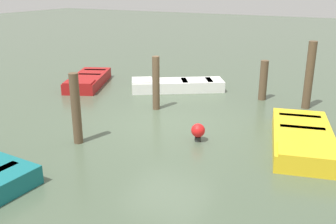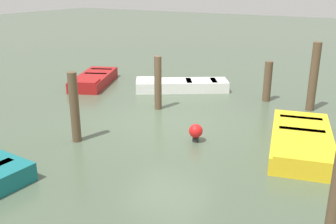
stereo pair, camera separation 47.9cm
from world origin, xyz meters
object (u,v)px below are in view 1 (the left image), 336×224
at_px(rowboat_red, 88,80).
at_px(mooring_piling_far_right, 309,75).
at_px(marker_buoy, 198,131).
at_px(mooring_piling_near_right, 76,109).
at_px(rowboat_yellow, 303,138).
at_px(mooring_piling_far_left, 156,83).
at_px(mooring_piling_mid_right, 263,80).
at_px(rowboat_white, 177,85).

height_order(rowboat_red, mooring_piling_far_right, mooring_piling_far_right).
relative_size(mooring_piling_far_right, marker_buoy, 4.56).
xyz_separation_m(mooring_piling_near_right, mooring_piling_far_right, (-4.68, -5.73, 0.18)).
distance_m(rowboat_yellow, marker_buoy, 2.62).
bearing_deg(marker_buoy, mooring_piling_near_right, 29.75).
height_order(rowboat_yellow, mooring_piling_far_left, mooring_piling_far_left).
distance_m(rowboat_red, mooring_piling_near_right, 5.89).
bearing_deg(mooring_piling_mid_right, rowboat_yellow, 118.91).
xyz_separation_m(rowboat_yellow, rowboat_white, (5.14, -3.18, -0.00)).
relative_size(rowboat_red, mooring_piling_near_right, 1.80).
distance_m(mooring_piling_near_right, mooring_piling_far_left, 3.35).
bearing_deg(marker_buoy, mooring_piling_mid_right, -96.18).
height_order(rowboat_white, rowboat_red, same).
bearing_deg(mooring_piling_far_left, mooring_piling_near_right, 83.14).
xyz_separation_m(mooring_piling_far_left, marker_buoy, (-2.27, 1.80, -0.58)).
height_order(mooring_piling_near_right, mooring_piling_far_right, mooring_piling_far_right).
xyz_separation_m(mooring_piling_near_right, mooring_piling_mid_right, (-3.16, -6.01, -0.22)).
distance_m(rowboat_yellow, mooring_piling_far_right, 3.40).
bearing_deg(rowboat_yellow, mooring_piling_far_right, 173.93).
distance_m(rowboat_red, mooring_piling_far_left, 4.19).
xyz_separation_m(rowboat_yellow, marker_buoy, (2.44, 0.95, 0.07)).
relative_size(rowboat_yellow, mooring_piling_far_right, 1.68).
bearing_deg(mooring_piling_mid_right, rowboat_white, 6.30).
bearing_deg(mooring_piling_far_left, rowboat_yellow, 169.75).
relative_size(mooring_piling_near_right, mooring_piling_mid_right, 1.32).
bearing_deg(mooring_piling_near_right, marker_buoy, -150.25).
bearing_deg(mooring_piling_mid_right, marker_buoy, 83.82).
bearing_deg(rowboat_red, marker_buoy, 39.24).
height_order(rowboat_white, mooring_piling_near_right, mooring_piling_near_right).
bearing_deg(mooring_piling_near_right, mooring_piling_far_right, -129.22).
bearing_deg(rowboat_white, mooring_piling_far_right, 147.87).
relative_size(rowboat_yellow, mooring_piling_far_left, 2.12).
bearing_deg(mooring_piling_mid_right, mooring_piling_far_left, 44.23).
xyz_separation_m(rowboat_red, mooring_piling_far_left, (-3.91, 1.35, 0.65)).
height_order(mooring_piling_near_right, mooring_piling_mid_right, mooring_piling_near_right).
distance_m(rowboat_yellow, mooring_piling_mid_right, 4.07).
distance_m(mooring_piling_near_right, mooring_piling_far_right, 7.40).
distance_m(rowboat_yellow, mooring_piling_far_left, 4.83).
bearing_deg(mooring_piling_mid_right, mooring_piling_near_right, 62.29).
bearing_deg(rowboat_yellow, mooring_piling_mid_right, -164.76).
distance_m(rowboat_yellow, rowboat_red, 8.90).
distance_m(mooring_piling_far_left, mooring_piling_far_right, 4.91).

